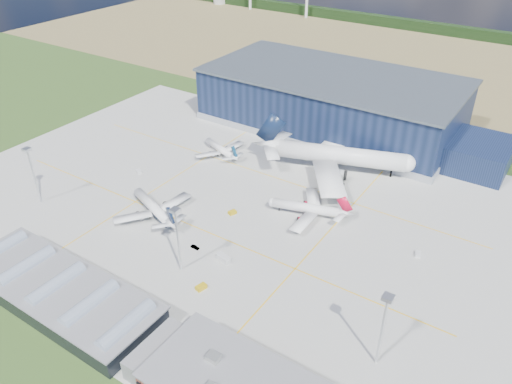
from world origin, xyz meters
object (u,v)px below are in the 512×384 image
Objects in this scene: hangar at (336,104)px; car_b at (195,247)px; light_mast_center at (177,230)px; airliner_red at (306,204)px; light_mast_east at (384,319)px; airliner_regional at (220,146)px; light_mast_west at (31,167)px; airliner_widebody at (341,147)px; airliner_navy at (152,202)px; gse_cart_a at (418,254)px; gse_tug_a at (201,287)px; gse_tug_b at (232,212)px; gse_cart_b at (139,172)px; gse_van_a at (223,258)px; car_a at (218,345)px.

car_b is (4.21, -114.26, -11.09)m from hangar.
airliner_red is at bearing 69.08° from light_mast_center.
light_mast_east is 0.88× the size of airliner_regional.
car_b is at bearing -87.89° from hangar.
hangar is 139.77m from light_mast_west.
airliner_widebody is at bearing -12.86° from car_b.
airliner_red is 9.89× the size of car_b.
airliner_regional is at bearing -60.48° from airliner_navy.
gse_cart_a is at bearing -57.36° from airliner_widebody.
light_mast_west is 0.72× the size of airliner_navy.
light_mast_center is at bearing 168.35° from airliner_navy.
airliner_widebody reaches higher than gse_tug_a.
airliner_red is at bearing 52.17° from gse_tug_b.
gse_cart_a is at bearing -140.77° from airliner_navy.
airliner_regional is 86.95m from gse_tug_a.
airliner_navy is 93.59m from gse_cart_a.
airliner_widebody is (-50.88, 85.00, -4.33)m from light_mast_east.
airliner_red is 58.88m from airliner_regional.
airliner_red is at bearing 162.82° from gse_cart_a.
gse_cart_a reaches higher than car_b.
light_mast_center is at bearing -98.98° from gse_cart_b.
airliner_regional is at bearing 64.22° from light_mast_west.
hangar is 63.29m from airliner_regional.
gse_tug_b is at bearing 44.56° from gse_van_a.
gse_tug_b is 23.39m from car_b.
hangar is 109.31m from airliner_navy.
light_mast_center is 7.94× the size of gse_tug_b.
hangar is 91.62m from gse_tug_b.
gse_tug_b is (-22.78, -14.03, -4.51)m from airliner_red.
airliner_widebody is at bearing 120.90° from light_mast_east.
airliner_widebody reaches higher than gse_cart_a.
airliner_regional is 67.71m from car_b.
car_a is (83.36, -54.83, 0.00)m from gse_cart_b.
hangar is at bearing -88.42° from airliner_red.
airliner_widebody is 53.52m from airliner_regional.
gse_van_a is at bearing -39.75° from gse_tug_b.
light_mast_west is at bearing 102.25° from car_a.
light_mast_center reaches higher than gse_van_a.
car_a is at bearing -100.59° from airliner_widebody.
airliner_red is at bearing 95.94° from gse_tug_a.
gse_tug_b is at bearing 14.86° from airliner_red.
car_b is (-31.38, 28.55, -0.10)m from car_a.
light_mast_east is 4.57× the size of gse_van_a.
airliner_red is 6.26× the size of gse_van_a.
light_mast_west reaches higher than airliner_red.
light_mast_west is 82.39m from gse_tug_a.
airliner_regional is at bearing 52.60° from gse_van_a.
airliner_navy is 6.36× the size of gse_van_a.
airliner_red is 11.01× the size of gse_cart_b.
airliner_regional is 9.53× the size of gse_cart_a.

